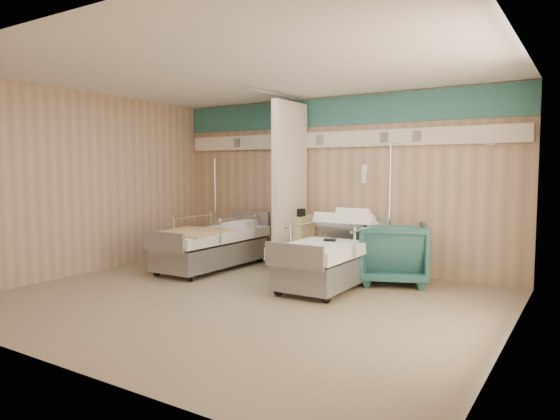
% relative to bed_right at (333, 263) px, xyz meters
% --- Properties ---
extents(ground, '(6.00, 5.00, 0.00)m').
position_rel_bed_right_xyz_m(ground, '(-0.60, -1.30, -0.32)').
color(ground, gray).
rests_on(ground, ground).
extents(room_walls, '(6.04, 5.04, 2.82)m').
position_rel_bed_right_xyz_m(room_walls, '(-0.63, -1.05, 1.55)').
color(room_walls, tan).
rests_on(room_walls, ground).
extents(bed_right, '(1.00, 2.16, 0.63)m').
position_rel_bed_right_xyz_m(bed_right, '(0.00, 0.00, 0.00)').
color(bed_right, white).
rests_on(bed_right, ground).
extents(bed_left, '(1.00, 2.16, 0.63)m').
position_rel_bed_right_xyz_m(bed_left, '(-2.20, 0.00, 0.00)').
color(bed_left, white).
rests_on(bed_left, ground).
extents(bedside_cabinet, '(0.50, 0.48, 0.85)m').
position_rel_bed_right_xyz_m(bedside_cabinet, '(-1.15, 0.90, 0.11)').
color(bedside_cabinet, beige).
rests_on(bedside_cabinet, ground).
extents(visitor_armchair, '(1.21, 1.23, 0.87)m').
position_rel_bed_right_xyz_m(visitor_armchair, '(0.65, 0.60, 0.12)').
color(visitor_armchair, '#20504F').
rests_on(visitor_armchair, ground).
extents(waffle_blanket, '(0.69, 0.64, 0.07)m').
position_rel_bed_right_xyz_m(waffle_blanket, '(0.67, 0.62, 0.59)').
color(waffle_blanket, silver).
rests_on(waffle_blanket, visitor_armchair).
extents(iv_stand_right, '(0.36, 0.36, 2.01)m').
position_rel_bed_right_xyz_m(iv_stand_right, '(0.50, 0.83, 0.10)').
color(iv_stand_right, silver).
rests_on(iv_stand_right, ground).
extents(iv_stand_left, '(0.33, 0.33, 1.84)m').
position_rel_bed_right_xyz_m(iv_stand_left, '(-2.92, 0.97, 0.06)').
color(iv_stand_left, silver).
rests_on(iv_stand_left, ground).
extents(call_remote, '(0.18, 0.11, 0.04)m').
position_rel_bed_right_xyz_m(call_remote, '(-0.01, -0.08, 0.33)').
color(call_remote, black).
rests_on(call_remote, bed_right).
extents(tan_blanket, '(1.07, 1.25, 0.04)m').
position_rel_bed_right_xyz_m(tan_blanket, '(-2.22, -0.46, 0.33)').
color(tan_blanket, tan).
rests_on(tan_blanket, bed_left).
extents(toiletry_bag, '(0.24, 0.17, 0.13)m').
position_rel_bed_right_xyz_m(toiletry_bag, '(-1.08, 0.85, 0.60)').
color(toiletry_bag, black).
rests_on(toiletry_bag, bedside_cabinet).
extents(white_cup, '(0.12, 0.12, 0.13)m').
position_rel_bed_right_xyz_m(white_cup, '(-1.33, 1.00, 0.60)').
color(white_cup, white).
rests_on(white_cup, bedside_cabinet).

